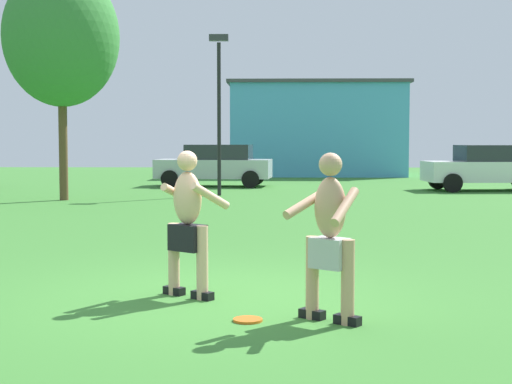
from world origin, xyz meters
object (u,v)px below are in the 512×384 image
car_silver_mid_lot (215,165)px  player_in_black (188,220)px  lamp_post (219,96)px  tree_right_field (61,37)px  player_near (330,234)px  car_white_near_post (489,167)px  frisbee (248,320)px

car_silver_mid_lot → player_in_black: bearing=-86.3°
lamp_post → tree_right_field: 5.06m
player_near → lamp_post: 16.98m
player_in_black → car_silver_mid_lot: player_in_black is taller
car_silver_mid_lot → player_near: bearing=-82.6°
player_in_black → lamp_post: lamp_post is taller
car_white_near_post → lamp_post: bearing=-164.2°
frisbee → car_white_near_post: 20.78m
player_in_black → car_white_near_post: (8.41, 18.15, -0.05)m
car_white_near_post → tree_right_field: 14.87m
car_silver_mid_lot → tree_right_field: (-3.91, -6.72, 3.89)m
player_near → car_silver_mid_lot: (-2.80, 21.46, -0.04)m
lamp_post → player_near: bearing=-82.2°
player_in_black → car_silver_mid_lot: bearing=93.7°
player_near → tree_right_field: 16.65m
player_near → lamp_post: (-2.30, 16.67, 2.29)m
player_in_black → car_white_near_post: size_ratio=0.37×
lamp_post → car_silver_mid_lot: bearing=96.0°
player_near → player_in_black: 1.88m
player_near → player_in_black: player_in_black is taller
player_near → car_silver_mid_lot: bearing=97.4°
player_near → frisbee: 1.16m
player_in_black → frisbee: bearing=-58.0°
frisbee → tree_right_field: (-5.92, 14.74, 4.71)m
frisbee → player_in_black: bearing=122.0°
player_near → lamp_post: bearing=97.8°
player_in_black → car_white_near_post: player_in_black is taller
tree_right_field → frisbee: bearing=-68.1°
car_white_near_post → lamp_post: lamp_post is taller
car_white_near_post → frisbee: bearing=-111.8°
frisbee → tree_right_field: size_ratio=0.04×
car_white_near_post → car_silver_mid_lot: (-9.71, 2.18, 0.00)m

